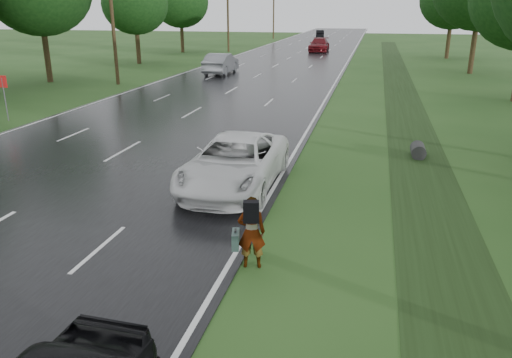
{
  "coord_description": "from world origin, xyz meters",
  "views": [
    {
      "loc": [
        9.62,
        -9.61,
        5.51
      ],
      "look_at": [
        6.83,
        2.28,
        1.3
      ],
      "focal_mm": 35.0,
      "sensor_mm": 36.0,
      "label": 1
    }
  ],
  "objects_px": {
    "pedestrian": "(251,231)",
    "white_pickup": "(235,162)",
    "silver_sedan": "(221,64)",
    "road_sign": "(3,89)"
  },
  "relations": [
    {
      "from": "pedestrian",
      "to": "white_pickup",
      "type": "height_order",
      "value": "pedestrian"
    },
    {
      "from": "road_sign",
      "to": "silver_sedan",
      "type": "bearing_deg",
      "value": 75.95
    },
    {
      "from": "road_sign",
      "to": "white_pickup",
      "type": "xyz_separation_m",
      "value": [
        14.0,
        -7.0,
        -0.8
      ]
    },
    {
      "from": "silver_sedan",
      "to": "white_pickup",
      "type": "bearing_deg",
      "value": 107.25
    },
    {
      "from": "road_sign",
      "to": "silver_sedan",
      "type": "relative_size",
      "value": 0.43
    },
    {
      "from": "pedestrian",
      "to": "silver_sedan",
      "type": "bearing_deg",
      "value": -84.28
    },
    {
      "from": "road_sign",
      "to": "pedestrian",
      "type": "xyz_separation_m",
      "value": [
        15.73,
        -11.95,
        -0.78
      ]
    },
    {
      "from": "pedestrian",
      "to": "silver_sedan",
      "type": "xyz_separation_m",
      "value": [
        -10.59,
        32.48,
        0.05
      ]
    },
    {
      "from": "road_sign",
      "to": "white_pickup",
      "type": "relative_size",
      "value": 0.4
    },
    {
      "from": "white_pickup",
      "to": "silver_sedan",
      "type": "distance_m",
      "value": 28.92
    }
  ]
}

